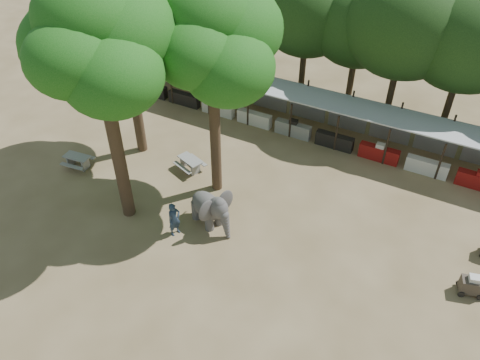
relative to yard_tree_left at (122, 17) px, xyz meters
The scene contains 11 objects.
ground 14.23m from the yard_tree_left, 38.20° to the right, with size 100.00×100.00×0.00m, color brown.
vendor_stalls 13.30m from the yard_tree_left, 36.06° to the left, with size 28.00×2.99×2.80m.
yard_tree_left is the anchor object (origin of this frame).
yard_tree_center 5.92m from the yard_tree_left, 59.04° to the right, with size 7.10×6.90×12.04m.
yard_tree_back 6.09m from the yard_tree_left, ahead, with size 7.10×6.90×11.36m.
backdrop_trees 15.17m from the yard_tree_left, 52.28° to the left, with size 46.46×5.95×8.33m.
elephant 10.96m from the yard_tree_left, 27.49° to the right, with size 2.88×2.19×2.14m.
handler 10.87m from the yard_tree_left, 40.65° to the right, with size 0.68×0.45×1.89m, color #26384C.
picnic_table_near 8.68m from the yard_tree_left, 120.69° to the right, with size 1.70×1.57×0.78m.
picnic_table_far 8.66m from the yard_tree_left, ahead, with size 1.91×1.82×0.77m.
cart_front 21.15m from the yard_tree_left, ahead, with size 1.22×0.96×1.05m.
Camera 1 is at (7.76, -11.14, 16.79)m, focal length 35.00 mm.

